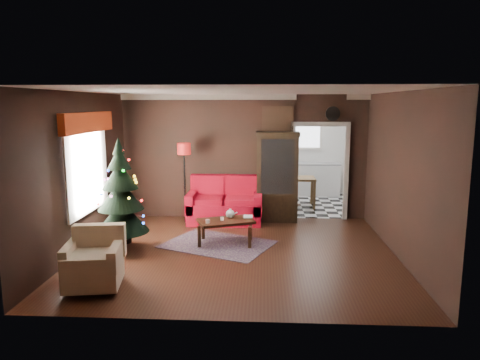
# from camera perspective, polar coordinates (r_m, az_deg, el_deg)

# --- Properties ---
(floor) EXTENTS (5.50, 5.50, 0.00)m
(floor) POSITION_cam_1_polar(r_m,az_deg,el_deg) (7.93, -0.36, -9.32)
(floor) COLOR black
(floor) RESTS_ON ground
(ceiling) EXTENTS (5.50, 5.50, 0.00)m
(ceiling) POSITION_cam_1_polar(r_m,az_deg,el_deg) (7.50, -0.39, 11.34)
(ceiling) COLOR white
(ceiling) RESTS_ON ground
(wall_back) EXTENTS (5.50, 0.00, 5.50)m
(wall_back) POSITION_cam_1_polar(r_m,az_deg,el_deg) (10.07, 0.51, 2.94)
(wall_back) COLOR black
(wall_back) RESTS_ON ground
(wall_front) EXTENTS (5.50, 0.00, 5.50)m
(wall_front) POSITION_cam_1_polar(r_m,az_deg,el_deg) (5.15, -2.10, -3.63)
(wall_front) COLOR black
(wall_front) RESTS_ON ground
(wall_left) EXTENTS (0.00, 5.50, 5.50)m
(wall_left) POSITION_cam_1_polar(r_m,az_deg,el_deg) (8.23, -19.85, 0.84)
(wall_left) COLOR black
(wall_left) RESTS_ON ground
(wall_right) EXTENTS (0.00, 5.50, 5.50)m
(wall_right) POSITION_cam_1_polar(r_m,az_deg,el_deg) (7.92, 19.91, 0.50)
(wall_right) COLOR black
(wall_right) RESTS_ON ground
(doorway) EXTENTS (1.10, 0.10, 2.10)m
(doorway) POSITION_cam_1_polar(r_m,az_deg,el_deg) (10.18, 10.11, 0.87)
(doorway) COLOR silver
(doorway) RESTS_ON ground
(left_window) EXTENTS (0.05, 1.60, 1.40)m
(left_window) POSITION_cam_1_polar(r_m,az_deg,el_deg) (8.39, -19.09, 1.39)
(left_window) COLOR white
(left_window) RESTS_ON wall_left
(valance) EXTENTS (0.12, 2.10, 0.35)m
(valance) POSITION_cam_1_polar(r_m,az_deg,el_deg) (8.29, -18.89, 7.00)
(valance) COLOR #A33012
(valance) RESTS_ON wall_left
(kitchen_floor) EXTENTS (3.00, 3.00, 0.00)m
(kitchen_floor) POSITION_cam_1_polar(r_m,az_deg,el_deg) (11.84, 9.10, -3.03)
(kitchen_floor) COLOR silver
(kitchen_floor) RESTS_ON ground
(kitchen_window) EXTENTS (0.70, 0.06, 0.70)m
(kitchen_window) POSITION_cam_1_polar(r_m,az_deg,el_deg) (13.03, 8.65, 5.69)
(kitchen_window) COLOR white
(kitchen_window) RESTS_ON ground
(rug) EXTENTS (2.27, 2.00, 0.01)m
(rug) POSITION_cam_1_polar(r_m,az_deg,el_deg) (8.39, -2.82, -8.23)
(rug) COLOR #3F2635
(rug) RESTS_ON ground
(loveseat) EXTENTS (1.70, 0.90, 1.00)m
(loveseat) POSITION_cam_1_polar(r_m,az_deg,el_deg) (9.80, -1.96, -2.59)
(loveseat) COLOR maroon
(loveseat) RESTS_ON ground
(curio_cabinet) EXTENTS (0.90, 0.45, 1.90)m
(curio_cabinet) POSITION_cam_1_polar(r_m,az_deg,el_deg) (9.90, 4.78, 0.15)
(curio_cabinet) COLOR black
(curio_cabinet) RESTS_ON ground
(floor_lamp) EXTENTS (0.32, 0.32, 1.85)m
(floor_lamp) POSITION_cam_1_polar(r_m,az_deg,el_deg) (9.82, -7.10, -0.67)
(floor_lamp) COLOR black
(floor_lamp) RESTS_ON ground
(christmas_tree) EXTENTS (1.24, 1.24, 1.83)m
(christmas_tree) POSITION_cam_1_polar(r_m,az_deg,el_deg) (8.11, -15.07, -1.55)
(christmas_tree) COLOR black
(christmas_tree) RESTS_ON ground
(armchair) EXTENTS (0.90, 0.90, 0.80)m
(armchair) POSITION_cam_1_polar(r_m,az_deg,el_deg) (6.67, -18.33, -9.39)
(armchair) COLOR tan
(armchair) RESTS_ON ground
(coffee_table) EXTENTS (1.15, 0.93, 0.45)m
(coffee_table) POSITION_cam_1_polar(r_m,az_deg,el_deg) (8.37, -1.84, -6.62)
(coffee_table) COLOR black
(coffee_table) RESTS_ON rug
(teapot) EXTENTS (0.24, 0.24, 0.18)m
(teapot) POSITION_cam_1_polar(r_m,az_deg,el_deg) (8.41, -1.27, -4.32)
(teapot) COLOR silver
(teapot) RESTS_ON coffee_table
(cup_a) EXTENTS (0.07, 0.07, 0.06)m
(cup_a) POSITION_cam_1_polar(r_m,az_deg,el_deg) (8.28, -2.32, -4.98)
(cup_a) COLOR silver
(cup_a) RESTS_ON coffee_table
(cup_b) EXTENTS (0.09, 0.09, 0.07)m
(cup_b) POSITION_cam_1_polar(r_m,az_deg,el_deg) (8.10, -4.17, -5.30)
(cup_b) COLOR white
(cup_b) RESTS_ON coffee_table
(book) EXTENTS (0.17, 0.03, 0.24)m
(book) POSITION_cam_1_polar(r_m,az_deg,el_deg) (8.47, 0.46, -4.01)
(book) COLOR #917152
(book) RESTS_ON coffee_table
(wall_clock) EXTENTS (0.32, 0.32, 0.06)m
(wall_clock) POSITION_cam_1_polar(r_m,az_deg,el_deg) (10.05, 11.80, 8.33)
(wall_clock) COLOR white
(wall_clock) RESTS_ON wall_back
(painting) EXTENTS (0.62, 0.05, 0.52)m
(painting) POSITION_cam_1_polar(r_m,az_deg,el_deg) (9.95, 4.86, 7.73)
(painting) COLOR #C57F3F
(painting) RESTS_ON wall_back
(kitchen_counter) EXTENTS (1.80, 0.60, 0.90)m
(kitchen_counter) POSITION_cam_1_polar(r_m,az_deg,el_deg) (12.92, 8.61, 0.08)
(kitchen_counter) COLOR silver
(kitchen_counter) RESTS_ON ground
(kitchen_table) EXTENTS (0.70, 0.70, 0.75)m
(kitchen_table) POSITION_cam_1_polar(r_m,az_deg,el_deg) (11.44, 7.80, -1.53)
(kitchen_table) COLOR brown
(kitchen_table) RESTS_ON ground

